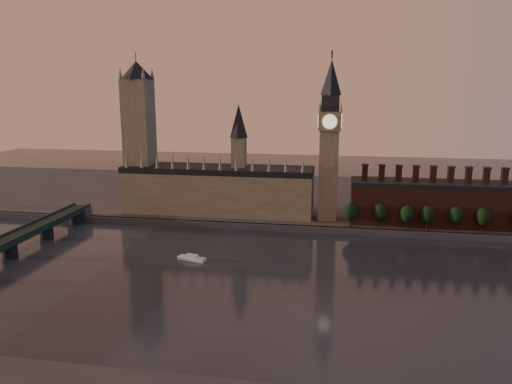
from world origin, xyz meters
TOP-DOWN VIEW (x-y plane):
  - ground at (0.00, 0.00)m, footprint 900.00×900.00m
  - north_bank at (0.00, 178.04)m, footprint 900.00×182.00m
  - palace_of_westminster at (-64.41, 114.91)m, footprint 130.00×30.30m
  - victoria_tower at (-120.00, 115.00)m, footprint 24.00×24.00m
  - big_ben at (10.00, 110.00)m, footprint 15.00×15.00m
  - chimney_block at (80.00, 110.00)m, footprint 110.00×25.00m
  - embankment_tree_0 at (24.53, 93.91)m, footprint 8.60×8.60m
  - embankment_tree_1 at (42.65, 95.18)m, footprint 8.60×8.60m
  - embankment_tree_2 at (58.40, 93.84)m, footprint 8.60×8.60m
  - embankment_tree_3 at (70.36, 94.16)m, footprint 8.60×8.60m
  - embankment_tree_4 at (86.84, 94.87)m, footprint 8.60×8.60m
  - embankment_tree_5 at (102.05, 94.30)m, footprint 8.60×8.60m
  - river_boat at (-57.87, 28.62)m, footprint 15.83×7.59m

SIDE VIEW (x-z plane):
  - ground at x=0.00m, z-range 0.00..0.00m
  - river_boat at x=-57.87m, z-range -0.36..2.69m
  - north_bank at x=0.00m, z-range 0.00..4.00m
  - embankment_tree_0 at x=24.53m, z-range 6.03..20.91m
  - embankment_tree_1 at x=42.65m, z-range 6.03..20.91m
  - embankment_tree_2 at x=58.40m, z-range 6.03..20.91m
  - embankment_tree_3 at x=70.36m, z-range 6.03..20.91m
  - embankment_tree_4 at x=86.84m, z-range 6.03..20.91m
  - embankment_tree_5 at x=102.05m, z-range 6.03..20.91m
  - chimney_block at x=80.00m, z-range -0.68..36.32m
  - palace_of_westminster at x=-64.41m, z-range -15.37..58.63m
  - big_ben at x=10.00m, z-range 3.33..110.33m
  - victoria_tower at x=-120.00m, z-range 5.09..113.09m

